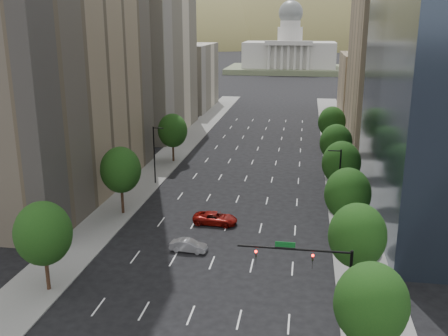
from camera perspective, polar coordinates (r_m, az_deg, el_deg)
The scene contains 22 objects.
sidewalk_left at distance 75.72m, azimuth -10.20°, elevation -2.76°, with size 6.00×200.00×0.15m, color slate.
sidewalk_right at distance 71.98m, azimuth 13.88°, elevation -3.99°, with size 6.00×200.00×0.15m, color slate.
midrise_cream_left at distance 115.77m, azimuth -8.11°, elevation 12.61°, with size 14.00×30.00×35.00m, color beige.
filler_left at distance 148.23m, azimuth -4.21°, elevation 10.15°, with size 14.00×26.00×18.00m, color beige.
parking_tan_right at distance 109.08m, azimuth 17.89°, elevation 10.49°, with size 14.00×30.00×30.00m, color #8C7759.
filler_right at distance 142.34m, azimuth 15.76°, elevation 8.95°, with size 14.00×26.00×16.00m, color #8C7759.
tree_right_0 at distance 37.89m, azimuth 16.11°, elevation -14.38°, with size 5.20×5.20×8.39m.
tree_right_1 at distance 47.52m, azimuth 14.66°, elevation -7.32°, with size 5.20×5.20×8.75m.
tree_right_2 at distance 58.75m, azimuth 13.64°, elevation -2.84°, with size 5.20×5.20×8.61m.
tree_right_3 at distance 70.12m, azimuth 12.97°, elevation 0.53°, with size 5.20×5.20×8.89m.
tree_right_4 at distance 83.77m, azimuth 12.39°, elevation 2.78°, with size 5.20×5.20×8.46m.
tree_right_5 at distance 99.35m, azimuth 11.95°, elevation 5.03°, with size 5.20×5.20×8.75m.
tree_left_0 at distance 49.24m, azimuth -19.54°, elevation -6.90°, with size 5.20×5.20×8.75m.
tree_left_1 at distance 66.31m, azimuth -11.46°, elevation -0.21°, with size 5.20×5.20×8.97m.
tree_left_2 at distance 90.43m, azimuth -5.76°, elevation 4.18°, with size 5.20×5.20×8.68m.
streetlight_rn at distance 65.58m, azimuth 12.68°, elevation -1.49°, with size 1.70×0.20×9.00m.
streetlight_ln at distance 78.29m, azimuth -7.75°, elevation 1.62°, with size 1.70×0.20×9.00m.
traffic_signal at distance 42.07m, azimuth 10.54°, elevation -11.09°, with size 9.12×0.40×7.38m.
capitol at distance 257.83m, azimuth 7.31°, elevation 12.48°, with size 60.00×40.00×35.20m.
foothills at distance 610.59m, azimuth 11.68°, elevation 9.93°, with size 720.00×413.00×263.00m.
car_silver at distance 56.33m, azimuth -3.97°, elevation -8.64°, with size 1.42×4.08×1.35m, color gray.
car_red_far at distance 63.36m, azimuth -0.98°, elevation -5.63°, with size 2.52×5.45×1.52m, color maroon.
Camera 1 is at (8.91, -7.49, 24.19)m, focal length 40.94 mm.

